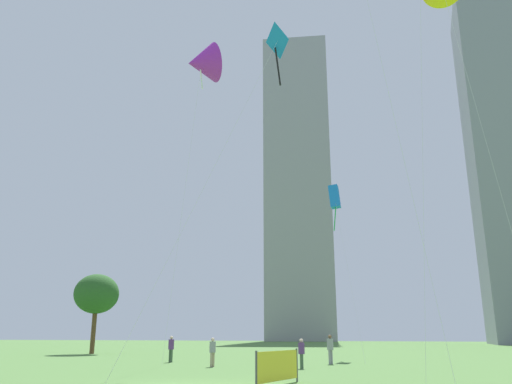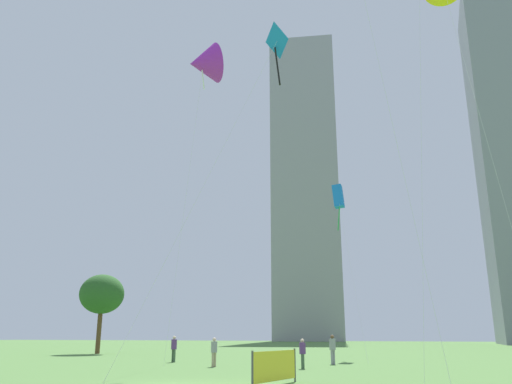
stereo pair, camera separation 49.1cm
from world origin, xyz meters
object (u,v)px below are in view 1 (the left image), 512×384
(person_standing_0, at_px, (213,350))
(person_standing_2, at_px, (171,347))
(kite_flying_0, at_px, (202,63))
(kite_flying_2, at_px, (276,48))
(person_standing_1, at_px, (301,351))
(kite_flying_3, at_px, (334,197))
(distant_highrise_0, at_px, (298,186))
(person_standing_3, at_px, (330,347))
(park_tree_0, at_px, (97,294))
(event_banner, at_px, (278,366))

(person_standing_0, height_order, person_standing_2, person_standing_2)
(kite_flying_0, relative_size, kite_flying_2, 1.22)
(person_standing_0, distance_m, person_standing_1, 5.58)
(kite_flying_3, bearing_deg, person_standing_2, -129.59)
(kite_flying_2, relative_size, distant_highrise_0, 0.20)
(person_standing_2, bearing_deg, kite_flying_3, -103.42)
(kite_flying_0, height_order, kite_flying_3, kite_flying_0)
(person_standing_1, xyz_separation_m, person_standing_3, (0.78, 5.08, 0.12))
(kite_flying_2, height_order, park_tree_0, kite_flying_2)
(kite_flying_3, height_order, distant_highrise_0, distant_highrise_0)
(park_tree_0, relative_size, distant_highrise_0, 0.08)
(kite_flying_0, bearing_deg, kite_flying_3, 65.01)
(kite_flying_0, bearing_deg, kite_flying_2, -38.07)
(kite_flying_0, distance_m, park_tree_0, 28.41)
(person_standing_1, distance_m, person_standing_3, 5.14)
(person_standing_1, relative_size, kite_flying_0, 0.07)
(kite_flying_2, xyz_separation_m, park_tree_0, (-25.74, 21.04, -12.03))
(person_standing_3, relative_size, kite_flying_2, 0.10)
(park_tree_0, bearing_deg, person_standing_3, -22.79)
(kite_flying_0, bearing_deg, park_tree_0, 140.27)
(person_standing_2, distance_m, kite_flying_2, 21.81)
(kite_flying_2, distance_m, park_tree_0, 35.35)
(kite_flying_0, bearing_deg, distant_highrise_0, 99.98)
(kite_flying_3, height_order, event_banner, kite_flying_3)
(person_standing_1, height_order, kite_flying_3, kite_flying_3)
(person_standing_2, xyz_separation_m, distant_highrise_0, (-18.57, 119.94, 46.90))
(kite_flying_0, height_order, park_tree_0, kite_flying_0)
(person_standing_0, bearing_deg, event_banner, -122.55)
(person_standing_2, distance_m, park_tree_0, 20.15)
(kite_flying_0, bearing_deg, person_standing_2, 135.90)
(park_tree_0, bearing_deg, kite_flying_0, -39.73)
(event_banner, bearing_deg, person_standing_3, 92.27)
(person_standing_2, relative_size, person_standing_3, 0.96)
(park_tree_0, xyz_separation_m, distant_highrise_0, (-3.33, 107.70, 41.97))
(person_standing_3, relative_size, distant_highrise_0, 0.02)
(kite_flying_3, bearing_deg, distant_highrise_0, 104.93)
(person_standing_3, distance_m, distant_highrise_0, 131.14)
(kite_flying_0, xyz_separation_m, kite_flying_3, (7.10, 15.23, -7.13))
(person_standing_3, xyz_separation_m, event_banner, (0.59, -14.95, -0.38))
(person_standing_2, bearing_deg, kite_flying_0, 162.08)
(kite_flying_2, relative_size, kite_flying_3, 1.23)
(person_standing_1, distance_m, kite_flying_2, 17.71)
(event_banner, bearing_deg, kite_flying_0, 128.88)
(distant_highrise_0, distance_m, event_banner, 145.07)
(kite_flying_0, height_order, event_banner, kite_flying_0)
(park_tree_0, height_order, distant_highrise_0, distant_highrise_0)
(park_tree_0, relative_size, event_banner, 2.29)
(person_standing_2, bearing_deg, park_tree_0, -12.61)
(person_standing_3, distance_m, park_tree_0, 29.10)
(kite_flying_3, relative_size, event_banner, 4.43)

